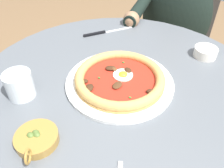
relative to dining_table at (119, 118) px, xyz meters
name	(u,v)px	position (x,y,z in m)	size (l,w,h in m)	color
dining_table	(119,118)	(0.00, 0.00, 0.00)	(0.91, 0.91, 0.76)	#565B60
pizza_on_plate	(120,79)	(0.00, 0.00, 0.17)	(0.32, 0.32, 0.04)	white
water_glass	(20,86)	(-0.19, -0.21, 0.19)	(0.08, 0.08, 0.08)	silver
steak_knife	(101,33)	(-0.24, 0.21, 0.16)	(0.11, 0.19, 0.01)	silver
ramekin_capers	(206,52)	(0.15, 0.30, 0.17)	(0.08, 0.08, 0.03)	white
olive_pan	(36,139)	(-0.03, -0.29, 0.17)	(0.10, 0.11, 0.05)	olive
diner_person	(169,51)	(-0.13, 0.67, -0.12)	(0.39, 0.54, 1.10)	#282833
cafe_chair_diner	(176,35)	(-0.16, 0.82, -0.09)	(0.48, 0.48, 0.86)	#504A45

